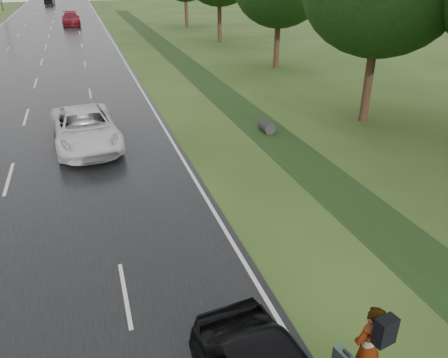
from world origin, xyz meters
TOP-DOWN VIEW (x-y plane):
  - road at (0.00, 45.00)m, footprint 14.00×180.00m
  - edge_stripe_east at (6.75, 45.00)m, footprint 0.12×180.00m
  - center_line at (0.00, 45.00)m, footprint 0.12×180.00m
  - drainage_ditch at (11.50, 18.71)m, footprint 2.20×120.00m
  - pedestrian at (7.56, -4.02)m, footprint 0.95×0.73m
  - white_pickup at (3.00, 10.69)m, footprint 3.13×6.03m
  - far_car_red at (2.65, 58.46)m, footprint 2.45×5.90m
  - far_car_dark at (-1.50, 97.55)m, footprint 2.05×4.93m

SIDE VIEW (x-z plane):
  - road at x=0.00m, z-range 0.00..0.04m
  - drainage_ditch at x=11.50m, z-range -0.24..0.32m
  - edge_stripe_east at x=6.75m, z-range 0.04..0.05m
  - center_line at x=0.00m, z-range 0.04..0.05m
  - far_car_dark at x=-1.50m, z-range 0.04..1.63m
  - white_pickup at x=3.00m, z-range 0.04..1.66m
  - far_car_red at x=2.65m, z-range 0.04..1.75m
  - pedestrian at x=7.56m, z-range 0.03..1.95m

